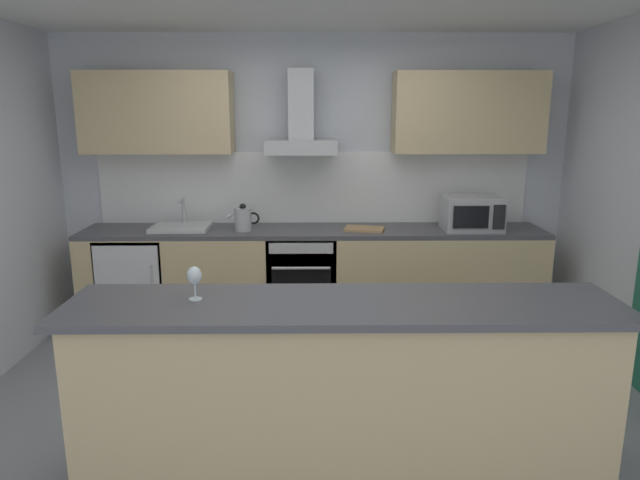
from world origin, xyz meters
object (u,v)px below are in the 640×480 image
kettle (243,219)px  range_hood (301,127)px  oven (302,277)px  refrigerator (138,282)px  microwave (472,213)px  sink (181,227)px  chopping_board (364,229)px  wine_glass (194,277)px

kettle → range_hood: (0.51, 0.16, 0.78)m
oven → kettle: (-0.51, -0.03, 0.55)m
refrigerator → microwave: microwave is taller
sink → range_hood: range_hood is taller
chopping_board → microwave: bearing=-0.3°
range_hood → sink: bearing=-173.6°
chopping_board → range_hood: bearing=164.5°
sink → range_hood: (1.07, 0.12, 0.86)m
sink → kettle: size_ratio=1.73×
kettle → chopping_board: bearing=0.5°
kettle → oven: bearing=3.8°
kettle → chopping_board: kettle is taller
range_hood → wine_glass: range_hood is taller
microwave → wine_glass: 2.89m
sink → range_hood: 1.37m
microwave → sink: 2.57m
range_hood → wine_glass: size_ratio=4.05×
oven → range_hood: (0.00, 0.13, 1.33)m
wine_glass → chopping_board: wine_glass is taller
kettle → wine_glass: wine_glass is taller
sink → kettle: (0.56, -0.04, 0.08)m
range_hood → chopping_board: bearing=-15.5°
oven → microwave: bearing=-1.1°
oven → microwave: size_ratio=1.60×
microwave → chopping_board: 0.95m
wine_glass → chopping_board: bearing=63.0°
chopping_board → sink: bearing=178.8°
refrigerator → wine_glass: (0.97, -2.10, 0.67)m
refrigerator → sink: size_ratio=1.70×
microwave → wine_glass: microwave is taller
oven → refrigerator: (-1.48, -0.00, -0.03)m
sink → oven: bearing=-0.6°
oven → refrigerator: 1.48m
oven → kettle: 0.75m
oven → wine_glass: bearing=-103.5°
microwave → chopping_board: size_ratio=1.47×
microwave → kettle: (-2.01, -0.01, -0.04)m
microwave → kettle: size_ratio=1.73×
microwave → kettle: microwave is taller
kettle → refrigerator: bearing=178.2°
microwave → sink: bearing=179.1°
kettle → range_hood: size_ratio=0.40×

